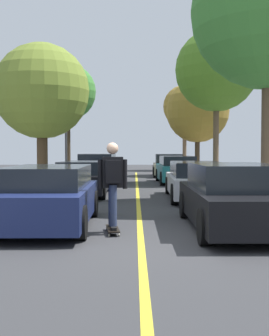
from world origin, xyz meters
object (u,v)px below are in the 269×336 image
object	(u,v)px
parked_car_left_far	(99,168)
parked_car_right_nearest	(236,197)
skateboard	(114,229)
skateboarder	(114,180)
parked_car_right_farthest	(170,165)
parked_car_left_near	(85,178)
street_tree_left_near	(69,92)
street_tree_right_farthest	(186,107)
parked_car_right_far	(178,170)
street_tree_left_nearest	(43,92)
street_tree_right_near	(218,70)
fire_hydrant	(234,182)
parked_car_left_nearest	(50,196)
streetlamp	(67,119)
parked_car_right_near	(198,180)
street_tree_right_far	(199,111)

from	to	relation	value
parked_car_left_far	parked_car_right_nearest	bearing A→B (deg)	-73.13
skateboard	skateboarder	size ratio (longest dim) A/B	0.51
skateboarder	parked_car_left_far	bearing A→B (deg)	96.03
parked_car_right_nearest	parked_car_right_farthest	bearing A→B (deg)	90.01
parked_car_left_far	parked_car_left_near	bearing A→B (deg)	-90.00
street_tree_left_near	street_tree_right_farthest	distance (m)	12.65
parked_car_right_far	street_tree_left_nearest	size ratio (longest dim) A/B	0.76
parked_car_left_near	street_tree_left_nearest	bearing A→B (deg)	136.35
street_tree_right_near	fire_hydrant	xyz separation A→B (m)	(-0.40, -5.43, -5.00)
parked_car_left_nearest	street_tree_left_near	bearing A→B (deg)	97.05
parked_car_right_nearest	parked_car_left_far	bearing A→B (deg)	106.87
parked_car_left_far	street_tree_right_farthest	bearing A→B (deg)	65.43
parked_car_left_far	parked_car_right_far	size ratio (longest dim) A/B	0.95
street_tree_left_nearest	skateboard	world-z (taller)	street_tree_left_nearest
street_tree_left_near	streetlamp	bearing A→B (deg)	-85.05
parked_car_left_nearest	street_tree_left_near	xyz separation A→B (m)	(-1.90, 15.36, 4.22)
parked_car_right_nearest	street_tree_right_farthest	distance (m)	26.10
streetlamp	skateboarder	distance (m)	14.91
street_tree_right_farthest	streetlamp	bearing A→B (deg)	-122.79
street_tree_left_near	skateboard	distance (m)	17.12
parked_car_left_far	parked_car_right_farthest	world-z (taller)	parked_car_left_far
parked_car_left_near	street_tree_right_farthest	world-z (taller)	street_tree_right_farthest
streetlamp	skateboard	bearing A→B (deg)	-77.58
fire_hydrant	parked_car_left_near	bearing A→B (deg)	179.81
parked_car_right_near	skateboard	world-z (taller)	parked_car_right_near
parked_car_right_nearest	street_tree_right_farthest	xyz separation A→B (m)	(1.90, 25.66, 4.37)
parked_car_left_nearest	skateboard	size ratio (longest dim) A/B	4.90
parked_car_left_far	parked_car_right_far	xyz separation A→B (m)	(3.92, -0.47, -0.04)
street_tree_left_nearest	parked_car_left_near	bearing A→B (deg)	-43.65
parked_car_right_nearest	parked_car_right_near	bearing A→B (deg)	90.00
parked_car_right_near	parked_car_right_farthest	bearing A→B (deg)	90.01
parked_car_left_far	parked_car_left_nearest	bearing A→B (deg)	-90.00
parked_car_right_near	streetlamp	world-z (taller)	streetlamp
street_tree_left_nearest	parked_car_right_farthest	bearing A→B (deg)	57.57
parked_car_left_nearest	parked_car_right_far	size ratio (longest dim) A/B	0.96
street_tree_left_nearest	skateboarder	world-z (taller)	street_tree_left_nearest
parked_car_left_nearest	street_tree_right_near	distance (m)	14.20
street_tree_right_farthest	parked_car_right_near	bearing A→B (deg)	-95.40
parked_car_right_near	street_tree_left_nearest	world-z (taller)	street_tree_left_nearest
street_tree_left_near	street_tree_right_far	size ratio (longest dim) A/B	1.07
parked_car_right_far	skateboarder	xyz separation A→B (m)	(-2.50, -12.95, 0.39)
fire_hydrant	skateboard	distance (m)	8.36
street_tree_left_nearest	street_tree_right_near	world-z (taller)	street_tree_right_near
street_tree_left_nearest	street_tree_right_farthest	distance (m)	18.66
parked_car_right_farthest	street_tree_right_far	bearing A→B (deg)	21.35
parked_car_left_far	fire_hydrant	distance (m)	8.13
parked_car_right_nearest	street_tree_right_near	bearing A→B (deg)	81.22
parked_car_left_nearest	street_tree_left_near	world-z (taller)	street_tree_left_near
parked_car_right_nearest	parked_car_right_far	xyz separation A→B (m)	(0.00, 12.46, -0.00)
street_tree_right_near	streetlamp	bearing A→B (deg)	168.04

